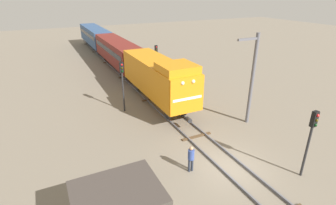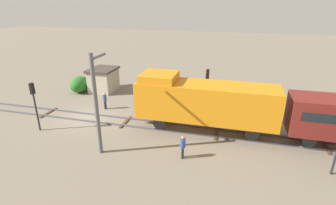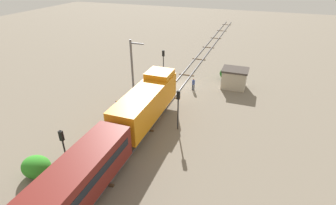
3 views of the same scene
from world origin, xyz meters
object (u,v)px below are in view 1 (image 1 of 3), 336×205
object	(u,v)px
traffic_signal_near	(311,132)
catenary_mast	(252,77)
traffic_signal_mid	(122,78)
worker_by_signal	(201,90)
traffic_signal_far	(156,54)
locomotive	(158,76)
passenger_car_leading	(118,51)
passenger_car_trailing	(95,35)
worker_near_track	(191,157)

from	to	relation	value
traffic_signal_near	catenary_mast	size ratio (longest dim) A/B	0.58
traffic_signal_mid	worker_by_signal	size ratio (longest dim) A/B	2.62
traffic_signal_far	catenary_mast	world-z (taller)	catenary_mast
locomotive	traffic_signal_near	xyz separation A→B (m)	(3.20, -13.23, 0.11)
passenger_car_leading	traffic_signal_mid	size ratio (longest dim) A/B	3.14
passenger_car_leading	passenger_car_trailing	distance (m)	14.60
passenger_car_trailing	traffic_signal_far	size ratio (longest dim) A/B	3.75
traffic_signal_mid	locomotive	bearing A→B (deg)	2.23
passenger_car_leading	worker_by_signal	size ratio (longest dim) A/B	8.24
passenger_car_trailing	traffic_signal_mid	bearing A→B (deg)	-96.91
traffic_signal_near	worker_by_signal	xyz separation A→B (m)	(1.00, 12.47, -1.88)
locomotive	traffic_signal_far	distance (m)	9.39
passenger_car_leading	traffic_signal_far	distance (m)	5.89
passenger_car_leading	traffic_signal_near	xyz separation A→B (m)	(3.20, -26.57, 0.35)
traffic_signal_near	traffic_signal_far	xyz separation A→B (m)	(0.40, 21.90, -0.27)
passenger_car_trailing	locomotive	bearing A→B (deg)	-90.00
traffic_signal_mid	traffic_signal_far	world-z (taller)	traffic_signal_mid
traffic_signal_near	traffic_signal_mid	bearing A→B (deg)	116.74
traffic_signal_near	traffic_signal_mid	size ratio (longest dim) A/B	0.93
passenger_car_leading	traffic_signal_near	world-z (taller)	traffic_signal_near
worker_near_track	catenary_mast	bearing A→B (deg)	7.55
traffic_signal_far	worker_near_track	world-z (taller)	traffic_signal_far
locomotive	traffic_signal_mid	bearing A→B (deg)	-177.77
passenger_car_trailing	traffic_signal_mid	size ratio (longest dim) A/B	3.14
traffic_signal_far	worker_by_signal	distance (m)	9.59
traffic_signal_far	passenger_car_leading	bearing A→B (deg)	127.67
traffic_signal_near	worker_by_signal	bearing A→B (deg)	85.41
locomotive	worker_by_signal	distance (m)	4.62
passenger_car_leading	traffic_signal_mid	bearing A→B (deg)	-104.17
traffic_signal_mid	traffic_signal_far	size ratio (longest dim) A/B	1.20
passenger_car_leading	traffic_signal_far	bearing A→B (deg)	-52.33
worker_near_track	worker_by_signal	xyz separation A→B (m)	(6.60, 9.28, 0.00)
worker_near_track	passenger_car_trailing	bearing A→B (deg)	68.64
traffic_signal_mid	worker_by_signal	xyz separation A→B (m)	(7.60, -0.63, -2.09)
passenger_car_leading	catenary_mast	bearing A→B (deg)	-76.09
worker_by_signal	passenger_car_leading	bearing A→B (deg)	-76.74
passenger_car_trailing	traffic_signal_near	size ratio (longest dim) A/B	3.38
worker_by_signal	traffic_signal_far	bearing A→B (deg)	-89.69
catenary_mast	passenger_car_leading	bearing A→B (deg)	103.91
worker_by_signal	traffic_signal_mid	bearing A→B (deg)	-8.09
worker_by_signal	passenger_car_trailing	bearing A→B (deg)	-85.00
traffic_signal_near	traffic_signal_mid	distance (m)	14.67
traffic_signal_mid	worker_near_track	distance (m)	10.18
locomotive	passenger_car_trailing	bearing A→B (deg)	90.00
passenger_car_trailing	traffic_signal_far	distance (m)	19.60
passenger_car_leading	traffic_signal_mid	world-z (taller)	traffic_signal_mid
traffic_signal_far	catenary_mast	distance (m)	15.36
passenger_car_leading	passenger_car_trailing	size ratio (longest dim) A/B	1.00
locomotive	catenary_mast	distance (m)	8.29
locomotive	traffic_signal_near	bearing A→B (deg)	-76.40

